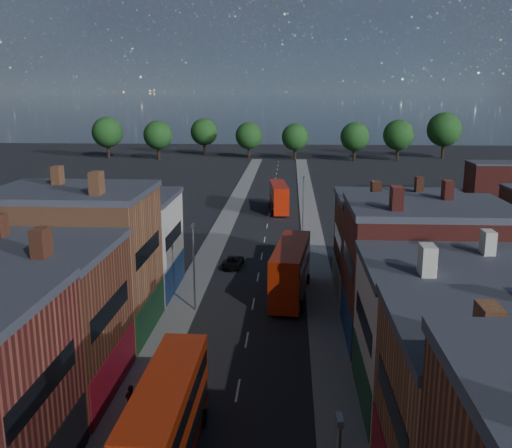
# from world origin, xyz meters

# --- Properties ---
(pavement_west) EXTENTS (3.00, 200.00, 0.12)m
(pavement_west) POSITION_xyz_m (-6.50, 50.00, 0.06)
(pavement_west) COLOR gray
(pavement_west) RESTS_ON ground
(pavement_east) EXTENTS (3.00, 200.00, 0.12)m
(pavement_east) POSITION_xyz_m (6.50, 50.00, 0.06)
(pavement_east) COLOR gray
(pavement_east) RESTS_ON ground
(lamp_post_2) EXTENTS (0.25, 0.70, 8.12)m
(lamp_post_2) POSITION_xyz_m (-5.20, 30.00, 4.70)
(lamp_post_2) COLOR slate
(lamp_post_2) RESTS_ON ground
(lamp_post_3) EXTENTS (0.25, 0.70, 8.12)m
(lamp_post_3) POSITION_xyz_m (5.20, 60.00, 4.70)
(lamp_post_3) COLOR slate
(lamp_post_3) RESTS_ON ground
(bus_0) EXTENTS (3.00, 11.51, 4.96)m
(bus_0) POSITION_xyz_m (-3.01, 8.09, 2.68)
(bus_0) COLOR #BB2B0A
(bus_0) RESTS_ON ground
(bus_1) EXTENTS (4.04, 12.30, 5.21)m
(bus_1) POSITION_xyz_m (3.50, 34.21, 2.81)
(bus_1) COLOR #B3230A
(bus_1) RESTS_ON ground
(bus_2) EXTENTS (3.52, 10.99, 4.66)m
(bus_2) POSITION_xyz_m (1.50, 74.79, 2.52)
(bus_2) COLOR red
(bus_2) RESTS_ON ground
(car_2) EXTENTS (2.42, 4.41, 1.17)m
(car_2) POSITION_xyz_m (-3.05, 43.30, 0.59)
(car_2) COLOR black
(car_2) RESTS_ON ground
(car_3) EXTENTS (2.02, 4.63, 1.33)m
(car_3) POSITION_xyz_m (3.64, 48.81, 0.66)
(car_3) COLOR white
(car_3) RESTS_ON ground
(ped_1) EXTENTS (0.93, 0.68, 1.71)m
(ped_1) POSITION_xyz_m (-6.38, 12.96, 0.98)
(ped_1) COLOR #411F1A
(ped_1) RESTS_ON pavement_west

